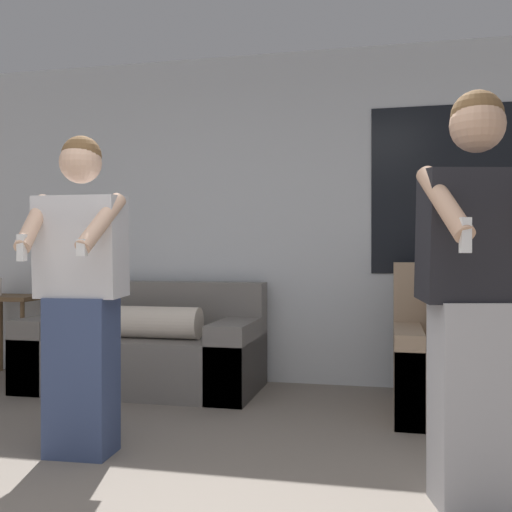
{
  "coord_description": "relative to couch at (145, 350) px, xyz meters",
  "views": [
    {
      "loc": [
        0.84,
        -1.6,
        1.06
      ],
      "look_at": [
        0.22,
        1.15,
        1.04
      ],
      "focal_mm": 42.0,
      "sensor_mm": 36.0,
      "label": 1
    }
  ],
  "objects": [
    {
      "name": "armchair",
      "position": [
        2.36,
        -0.26,
        0.03
      ],
      "size": [
        0.92,
        0.91,
        0.99
      ],
      "color": "#937A60",
      "rests_on": "ground_plane"
    },
    {
      "name": "person_right",
      "position": [
        2.23,
        -1.76,
        0.58
      ],
      "size": [
        0.52,
        0.55,
        1.73
      ],
      "color": "#B2B2B7",
      "rests_on": "ground_plane"
    },
    {
      "name": "person_left",
      "position": [
        0.3,
        -1.53,
        0.54
      ],
      "size": [
        0.51,
        0.47,
        1.67
      ],
      "color": "#384770",
      "rests_on": "ground_plane"
    },
    {
      "name": "wall_back",
      "position": [
        1.06,
        0.47,
        1.05
      ],
      "size": [
        6.54,
        0.07,
        2.7
      ],
      "color": "silver",
      "rests_on": "ground_plane"
    },
    {
      "name": "side_table",
      "position": [
        -1.32,
        0.19,
        0.28
      ],
      "size": [
        0.53,
        0.43,
        0.85
      ],
      "color": "brown",
      "rests_on": "ground_plane"
    },
    {
      "name": "couch",
      "position": [
        0.0,
        0.0,
        0.0
      ],
      "size": [
        1.81,
        0.85,
        0.82
      ],
      "color": "slate",
      "rests_on": "ground_plane"
    }
  ]
}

